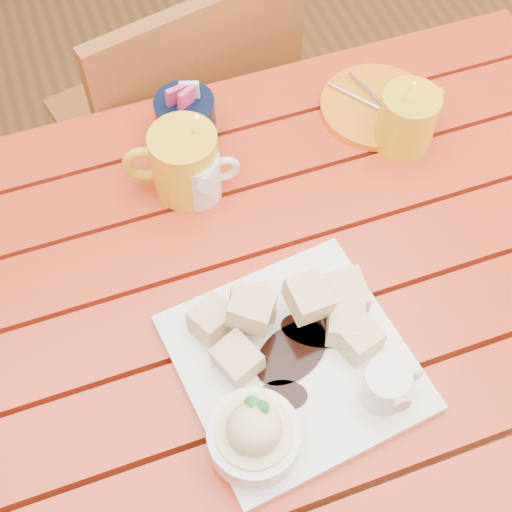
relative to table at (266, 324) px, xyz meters
name	(u,v)px	position (x,y,z in m)	size (l,w,h in m)	color
ground	(263,453)	(0.00, 0.00, -0.64)	(5.00, 5.00, 0.00)	brown
table	(266,324)	(0.00, 0.00, 0.00)	(1.20, 0.79, 0.75)	#AE2D16
dessert_plate	(288,374)	(-0.02, -0.14, 0.14)	(0.31, 0.31, 0.11)	white
coffee_mug_left	(183,162)	(-0.05, 0.21, 0.16)	(0.14, 0.10, 0.16)	yellow
coffee_mug_right	(408,118)	(0.29, 0.18, 0.16)	(0.12, 0.09, 0.15)	yellow
cream_pitcher	(198,175)	(-0.04, 0.19, 0.15)	(0.10, 0.08, 0.08)	white
sugar_caddy	(186,116)	(-0.02, 0.31, 0.14)	(0.09, 0.09, 0.10)	black
orange_saucer	(378,106)	(0.28, 0.25, 0.11)	(0.18, 0.18, 0.02)	orange
chair_far	(183,128)	(0.02, 0.56, -0.16)	(0.49, 0.49, 0.86)	brown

